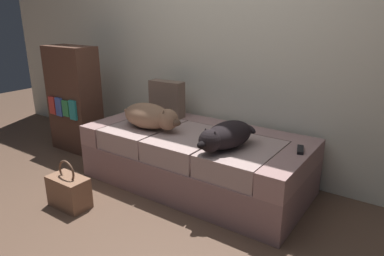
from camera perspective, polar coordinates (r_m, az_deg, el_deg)
name	(u,v)px	position (r m, az deg, el deg)	size (l,w,h in m)	color
ground_plane	(107,243)	(2.43, -13.72, -17.77)	(10.00, 10.00, 0.00)	brown
back_wall	(231,14)	(3.20, 6.37, 17.99)	(6.40, 0.10, 2.80)	silver
couch	(195,158)	(2.97, 0.56, -5.01)	(1.87, 0.88, 0.47)	gray
dog_tan	(151,116)	(2.97, -6.74, 1.90)	(0.63, 0.28, 0.21)	#8C654C
dog_dark	(226,136)	(2.52, 5.56, -1.25)	(0.32, 0.57, 0.20)	black
tv_remote	(300,150)	(2.61, 17.31, -3.41)	(0.04, 0.15, 0.02)	black
throw_pillow	(167,99)	(3.31, -4.15, 4.78)	(0.34, 0.12, 0.34)	#775F4F
handbag	(69,191)	(2.84, -19.50, -9.71)	(0.32, 0.18, 0.38)	brown
bookshelf	(74,99)	(3.87, -18.73, 4.45)	(0.56, 0.30, 1.10)	#503226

